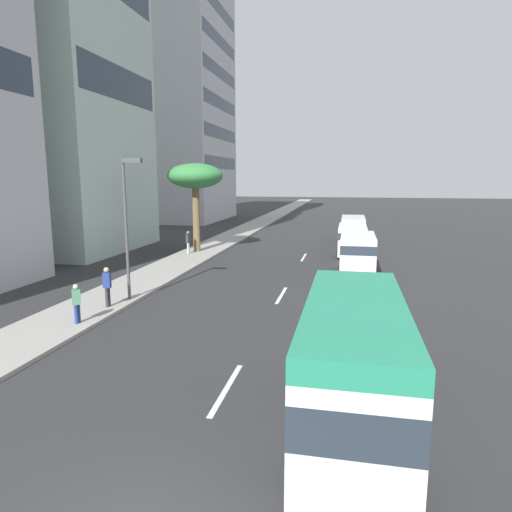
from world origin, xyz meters
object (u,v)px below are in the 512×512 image
Objects in this scene: pedestrian_by_tree at (188,241)px; street_lamp at (128,213)px; van_second at (357,252)px; minibus_lead at (354,362)px; pedestrian_mid_block at (107,285)px; van_third at (353,228)px; pedestrian_near_lamp at (77,302)px; van_fourth at (352,238)px; palm_tree at (195,178)px.

pedestrian_by_tree is 13.21m from street_lamp.
van_second is 0.71× the size of street_lamp.
pedestrian_mid_block is at bearing 53.73° from minibus_lead.
van_second reaches higher than van_third.
pedestrian_by_tree reaches higher than pedestrian_near_lamp.
pedestrian_by_tree is at bearing 8.17° from street_lamp.
van_third reaches higher than pedestrian_by_tree.
van_fourth is at bearing 2.44° from van_second.
van_second is at bearing -146.97° from pedestrian_mid_block.
pedestrian_by_tree is at bearing 102.21° from van_fourth.
palm_tree reaches higher than pedestrian_by_tree.
pedestrian_near_lamp is at bearing 138.74° from van_second.
van_second is 0.91× the size of van_third.
palm_tree is (5.34, 12.07, 4.41)m from van_second.
van_fourth is 0.69× the size of palm_tree.
minibus_lead is 17.79m from van_second.
van_fourth is 21.79m from pedestrian_near_lamp.
van_fourth is (6.65, 0.28, -0.07)m from van_second.
palm_tree is (15.39, 1.18, 4.64)m from pedestrian_mid_block.
van_third reaches higher than pedestrian_mid_block.
van_third is 3.27× the size of pedestrian_near_lamp.
pedestrian_near_lamp is 4.94m from street_lamp.
pedestrian_near_lamp is (-19.04, 10.59, -0.30)m from van_fourth.
van_second is at bearing -113.87° from palm_tree.
minibus_lead is at bearing 41.46° from pedestrian_by_tree.
van_fourth is 12.68m from palm_tree.
van_fourth is 2.62× the size of pedestrian_mid_block.
minibus_lead reaches higher than van_third.
pedestrian_near_lamp is 0.23× the size of palm_tree.
van_third is 27.70m from pedestrian_near_lamp.
minibus_lead is 26.25m from palm_tree.
palm_tree reaches higher than minibus_lead.
pedestrian_mid_block is at bearing 18.46° from pedestrian_by_tree.
van_fourth reaches higher than pedestrian_by_tree.
van_third is at bearing -56.61° from palm_tree.
minibus_lead is 4.00× the size of pedestrian_by_tree.
minibus_lead is 1.46× the size of van_second.
van_second is 1.00× the size of van_fourth.
pedestrian_near_lamp is 0.92× the size of pedestrian_by_tree.
pedestrian_near_lamp is at bearing 173.94° from street_lamp.
street_lamp is at bearing -130.70° from pedestrian_near_lamp.
van_fourth is 2.73× the size of pedestrian_by_tree.
pedestrian_near_lamp is at bearing 157.34° from van_third.
pedestrian_mid_block is at bearing 132.67° from van_second.
minibus_lead reaches higher than pedestrian_mid_block.
palm_tree is at bearing 26.88° from minibus_lead.
van_second is at bearing -165.90° from pedestrian_near_lamp.
van_third is at bearing -25.22° from street_lamp.
minibus_lead is 1.01× the size of palm_tree.
palm_tree is (1.29, -0.22, 4.68)m from pedestrian_by_tree.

